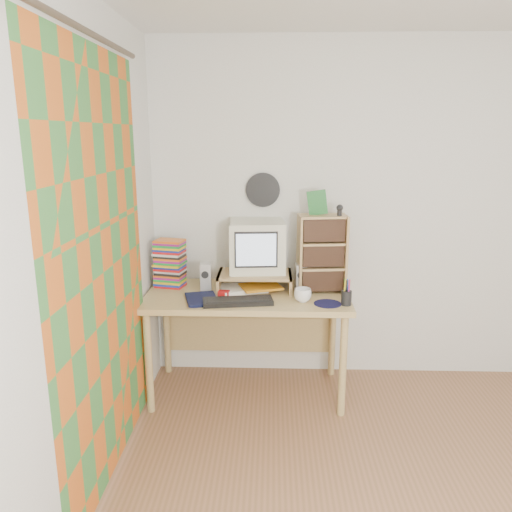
# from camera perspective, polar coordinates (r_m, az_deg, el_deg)

# --- Properties ---
(back_wall) EXTENTS (3.50, 0.00, 3.50)m
(back_wall) POSITION_cam_1_polar(r_m,az_deg,el_deg) (3.81, 14.95, 4.60)
(back_wall) COLOR white
(back_wall) RESTS_ON floor
(left_wall) EXTENTS (0.00, 3.50, 3.50)m
(left_wall) POSITION_cam_1_polar(r_m,az_deg,el_deg) (2.19, -22.19, -2.68)
(left_wall) COLOR white
(left_wall) RESTS_ON floor
(curtain) EXTENTS (0.00, 2.20, 2.20)m
(curtain) POSITION_cam_1_polar(r_m,az_deg,el_deg) (2.63, -17.04, -1.83)
(curtain) COLOR #C85C1C
(curtain) RESTS_ON left_wall
(wall_disc) EXTENTS (0.25, 0.02, 0.25)m
(wall_disc) POSITION_cam_1_polar(r_m,az_deg,el_deg) (3.67, 0.78, 7.56)
(wall_disc) COLOR black
(wall_disc) RESTS_ON back_wall
(desk) EXTENTS (1.40, 0.70, 0.75)m
(desk) POSITION_cam_1_polar(r_m,az_deg,el_deg) (3.58, -0.96, -6.03)
(desk) COLOR tan
(desk) RESTS_ON floor
(monitor_riser) EXTENTS (0.52, 0.30, 0.12)m
(monitor_riser) POSITION_cam_1_polar(r_m,az_deg,el_deg) (3.54, -0.14, -2.36)
(monitor_riser) COLOR tan
(monitor_riser) RESTS_ON desk
(crt_monitor) EXTENTS (0.41, 0.41, 0.36)m
(crt_monitor) POSITION_cam_1_polar(r_m,az_deg,el_deg) (3.54, 0.09, 1.07)
(crt_monitor) COLOR beige
(crt_monitor) RESTS_ON monitor_riser
(speaker_left) EXTENTS (0.08, 0.08, 0.20)m
(speaker_left) POSITION_cam_1_polar(r_m,az_deg,el_deg) (3.52, -5.75, -2.43)
(speaker_left) COLOR #B7B8BC
(speaker_left) RESTS_ON desk
(speaker_right) EXTENTS (0.08, 0.08, 0.20)m
(speaker_right) POSITION_cam_1_polar(r_m,az_deg,el_deg) (3.51, 5.12, -2.49)
(speaker_right) COLOR #B7B8BC
(speaker_right) RESTS_ON desk
(keyboard) EXTENTS (0.47, 0.22, 0.03)m
(keyboard) POSITION_cam_1_polar(r_m,az_deg,el_deg) (3.27, -2.08, -5.21)
(keyboard) COLOR black
(keyboard) RESTS_ON desk
(dvd_stack) EXTENTS (0.22, 0.18, 0.28)m
(dvd_stack) POSITION_cam_1_polar(r_m,az_deg,el_deg) (3.65, -9.82, -1.30)
(dvd_stack) COLOR brown
(dvd_stack) RESTS_ON desk
(cd_rack) EXTENTS (0.34, 0.21, 0.54)m
(cd_rack) POSITION_cam_1_polar(r_m,az_deg,el_deg) (3.48, 7.51, 0.27)
(cd_rack) COLOR tan
(cd_rack) RESTS_ON desk
(mug) EXTENTS (0.14, 0.14, 0.09)m
(mug) POSITION_cam_1_polar(r_m,az_deg,el_deg) (3.31, 5.36, -4.48)
(mug) COLOR white
(mug) RESTS_ON desk
(diary) EXTENTS (0.28, 0.24, 0.05)m
(diary) POSITION_cam_1_polar(r_m,az_deg,el_deg) (3.33, -7.95, -4.81)
(diary) COLOR black
(diary) RESTS_ON desk
(mousepad) EXTENTS (0.21, 0.21, 0.00)m
(mousepad) POSITION_cam_1_polar(r_m,az_deg,el_deg) (3.30, 8.19, -5.41)
(mousepad) COLOR #111036
(mousepad) RESTS_ON desk
(pen_cup) EXTENTS (0.08, 0.08, 0.13)m
(pen_cup) POSITION_cam_1_polar(r_m,az_deg,el_deg) (3.28, 10.31, -4.42)
(pen_cup) COLOR black
(pen_cup) RESTS_ON desk
(papers) EXTENTS (0.37, 0.32, 0.04)m
(papers) POSITION_cam_1_polar(r_m,az_deg,el_deg) (3.54, -0.75, -3.62)
(papers) COLOR white
(papers) RESTS_ON desk
(red_box) EXTENTS (0.08, 0.05, 0.04)m
(red_box) POSITION_cam_1_polar(r_m,az_deg,el_deg) (3.43, -3.68, -4.28)
(red_box) COLOR #A81113
(red_box) RESTS_ON desk
(game_box) EXTENTS (0.13, 0.03, 0.16)m
(game_box) POSITION_cam_1_polar(r_m,az_deg,el_deg) (3.43, 7.01, 6.08)
(game_box) COLOR #1B6125
(game_box) RESTS_ON cd_rack
(webcam) EXTENTS (0.05, 0.05, 0.08)m
(webcam) POSITION_cam_1_polar(r_m,az_deg,el_deg) (3.41, 9.54, 5.19)
(webcam) COLOR black
(webcam) RESTS_ON cd_rack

